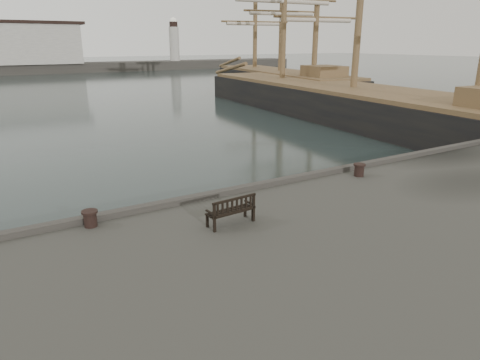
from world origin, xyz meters
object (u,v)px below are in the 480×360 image
object	(u,v)px
bollard_left	(90,219)
tall_ship_main	(352,110)
tall_ship_far	(280,86)
bench	(231,216)
bollard_right	(359,170)

from	to	relation	value
bollard_left	tall_ship_main	world-z (taller)	tall_ship_main
bollard_left	tall_ship_far	world-z (taller)	tall_ship_far
tall_ship_main	bench	bearing A→B (deg)	-137.28
bench	tall_ship_far	xyz separation A→B (m)	(28.72, 36.99, -0.97)
bench	tall_ship_far	size ratio (longest dim) A/B	0.05
bench	tall_ship_far	distance (m)	46.84
bollard_right	tall_ship_far	world-z (taller)	tall_ship_far
bollard_right	bench	bearing A→B (deg)	-167.58
bollard_right	bollard_left	bearing A→B (deg)	177.36
tall_ship_main	tall_ship_far	xyz separation A→B (m)	(6.71, 19.68, 0.07)
bollard_left	tall_ship_far	xyz separation A→B (m)	(32.06, 35.14, -0.94)
bollard_left	tall_ship_main	xyz separation A→B (m)	(25.36, 15.46, -1.02)
bollard_right	tall_ship_far	xyz separation A→B (m)	(22.37, 35.59, -0.95)
bollard_right	tall_ship_main	bearing A→B (deg)	45.44
bench	bollard_right	distance (m)	6.50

